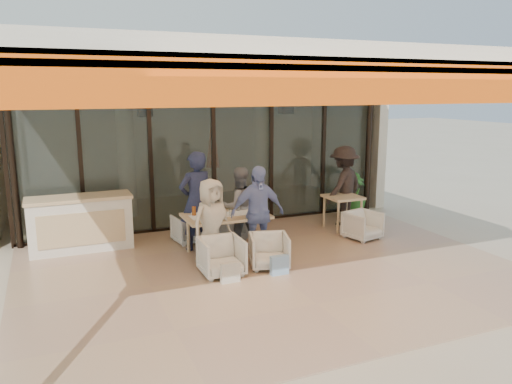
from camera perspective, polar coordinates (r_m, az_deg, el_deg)
ground at (r=8.38m, az=1.79°, el=-8.93°), size 70.00×70.00×0.00m
terrace_floor at (r=8.38m, az=1.79°, el=-8.90°), size 8.00×6.00×0.01m
terrace_structure at (r=7.61m, az=2.80°, el=13.93°), size 8.00×6.00×3.40m
glass_storefront at (r=10.73m, az=-4.88°, el=4.40°), size 8.08×0.10×3.20m
interior_block at (r=12.89m, az=-8.13°, el=8.35°), size 9.05×3.62×3.52m
host_counter at (r=9.73m, az=-19.41°, el=-3.39°), size 1.85×0.65×1.04m
dining_table at (r=8.98m, az=-3.48°, el=-2.95°), size 1.50×0.90×0.93m
chair_far_left at (r=9.83m, az=-7.58°, el=-4.03°), size 0.66×0.63×0.61m
chair_far_right at (r=10.06m, az=-2.97°, el=-3.22°), size 0.90×0.87×0.73m
chair_near_left at (r=8.08m, az=-3.96°, el=-7.18°), size 0.67×0.63×0.68m
chair_near_right at (r=8.38m, az=1.51°, el=-6.60°), size 0.76×0.74×0.64m
diner_navy at (r=9.21m, az=-6.85°, el=-1.08°), size 0.75×0.57×1.86m
diner_grey at (r=9.51m, az=-1.96°, el=-1.66°), size 0.74×0.58×1.52m
diner_cream at (r=8.42m, az=-5.11°, el=-3.51°), size 0.84×0.67×1.50m
diner_periwinkle at (r=8.68m, az=0.17°, el=-2.43°), size 0.98×0.42×1.67m
tote_bag_cream at (r=7.79m, az=-2.97°, el=-9.25°), size 0.30×0.10×0.34m
tote_bag_blue at (r=8.09m, az=2.69°, el=-8.43°), size 0.30×0.10×0.34m
side_table at (r=10.69m, az=9.89°, el=-0.99°), size 0.70×0.70×0.74m
side_chair at (r=10.17m, az=12.10°, el=-3.61°), size 0.74×0.71×0.63m
standing_woman at (r=11.05m, az=9.99°, el=0.69°), size 1.31×1.09×1.76m
potted_palm at (r=11.77m, az=11.03°, el=-0.22°), size 0.89×0.89×1.14m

